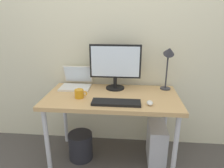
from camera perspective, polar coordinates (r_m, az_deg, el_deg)
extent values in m
plane|color=#4C4742|center=(2.37, 0.00, -20.42)|extent=(6.00, 6.00, 0.00)
cube|color=beige|center=(2.24, 0.92, 13.64)|extent=(4.40, 0.04, 2.60)
cube|color=tan|center=(1.99, 0.00, -3.81)|extent=(1.32, 0.67, 0.04)
cylinder|color=silver|center=(2.08, -18.06, -15.69)|extent=(0.04, 0.04, 0.72)
cylinder|color=silver|center=(1.98, 17.59, -17.51)|extent=(0.04, 0.04, 0.72)
cylinder|color=silver|center=(2.52, -13.26, -8.79)|extent=(0.04, 0.04, 0.72)
cylinder|color=silver|center=(2.44, 14.95, -9.89)|extent=(0.04, 0.04, 0.72)
cylinder|color=black|center=(2.17, 0.90, -1.09)|extent=(0.20, 0.20, 0.01)
cylinder|color=black|center=(2.15, 0.91, 0.46)|extent=(0.04, 0.04, 0.11)
cube|color=black|center=(2.09, 0.94, 6.48)|extent=(0.54, 0.03, 0.35)
cube|color=white|center=(2.08, 0.91, 6.38)|extent=(0.50, 0.01, 0.32)
cube|color=silver|center=(2.21, -10.47, -1.01)|extent=(0.32, 0.22, 0.02)
cube|color=silver|center=(2.30, -9.73, 2.75)|extent=(0.32, 0.07, 0.20)
cube|color=white|center=(2.30, -9.78, 2.76)|extent=(0.30, 0.06, 0.18)
cylinder|color=#333338|center=(2.23, 14.97, -1.21)|extent=(0.11, 0.11, 0.01)
cylinder|color=#333338|center=(2.18, 15.39, 3.61)|extent=(0.02, 0.02, 0.38)
cone|color=#333338|center=(2.09, 16.09, 9.07)|extent=(0.11, 0.14, 0.13)
cube|color=black|center=(1.80, 1.20, -5.32)|extent=(0.44, 0.14, 0.02)
ellipsoid|color=silver|center=(1.81, 10.78, -5.33)|extent=(0.06, 0.09, 0.03)
cylinder|color=orange|center=(1.94, -9.38, -2.76)|extent=(0.09, 0.09, 0.08)
torus|color=orange|center=(1.93, -7.78, -2.71)|extent=(0.05, 0.01, 0.05)
cube|color=silver|center=(2.29, 12.56, -16.05)|extent=(0.18, 0.36, 0.42)
cylinder|color=#232328|center=(2.32, -8.95, -17.07)|extent=(0.26, 0.26, 0.30)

